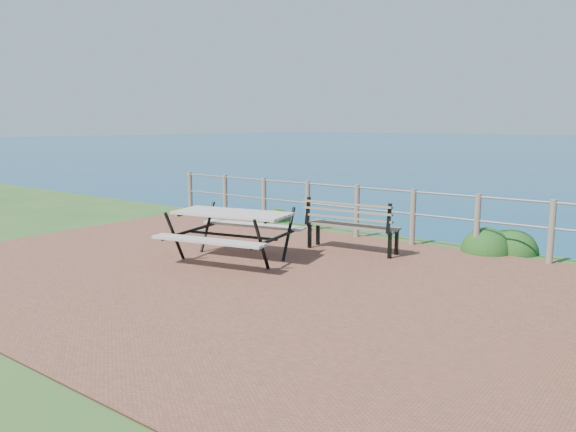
# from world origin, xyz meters

# --- Properties ---
(ground) EXTENTS (10.00, 7.00, 0.12)m
(ground) POSITION_xyz_m (0.00, 0.00, 0.00)
(ground) COLOR brown
(ground) RESTS_ON ground
(safety_railing) EXTENTS (9.40, 0.10, 1.00)m
(safety_railing) POSITION_xyz_m (0.00, 3.35, 0.57)
(safety_railing) COLOR #6B5B4C
(safety_railing) RESTS_ON ground
(picnic_table) EXTENTS (1.95, 1.56, 0.77)m
(picnic_table) POSITION_xyz_m (-0.61, 0.53, 0.49)
(picnic_table) COLOR #9E988E
(picnic_table) RESTS_ON ground
(park_bench) EXTENTS (1.63, 0.55, 0.90)m
(park_bench) POSITION_xyz_m (0.58, 2.22, 0.60)
(park_bench) COLOR brown
(park_bench) RESTS_ON ground
(shrub_lip_west) EXTENTS (0.66, 0.66, 0.36)m
(shrub_lip_west) POSITION_xyz_m (-2.65, 4.01, 0.00)
(shrub_lip_west) COLOR #26551F
(shrub_lip_west) RESTS_ON ground
(shrub_lip_east) EXTENTS (0.87, 0.87, 0.65)m
(shrub_lip_east) POSITION_xyz_m (2.57, 3.84, 0.00)
(shrub_lip_east) COLOR #133F14
(shrub_lip_east) RESTS_ON ground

